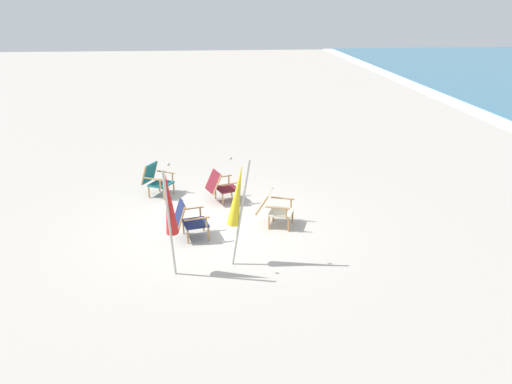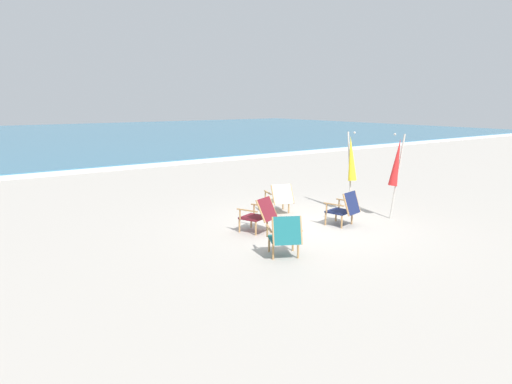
{
  "view_description": "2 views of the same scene",
  "coord_description": "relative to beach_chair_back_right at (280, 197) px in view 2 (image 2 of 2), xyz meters",
  "views": [
    {
      "loc": [
        9.95,
        0.05,
        4.64
      ],
      "look_at": [
        -0.16,
        0.95,
        0.7
      ],
      "focal_mm": 35.0,
      "sensor_mm": 36.0,
      "label": 1
    },
    {
      "loc": [
        -7.13,
        -7.65,
        2.86
      ],
      "look_at": [
        -1.08,
        0.75,
        0.79
      ],
      "focal_mm": 32.0,
      "sensor_mm": 36.0,
      "label": 2
    }
  ],
  "objects": [
    {
      "name": "ground_plane",
      "position": [
        -0.08,
        -1.31,
        -0.42
      ],
      "size": [
        80.0,
        80.0,
        0.0
      ],
      "primitive_type": "plane",
      "color": "#B2AAA0"
    },
    {
      "name": "sea",
      "position": [
        -0.08,
        30.7,
        -0.37
      ],
      "size": [
        80.0,
        40.0,
        0.1
      ],
      "primitive_type": "cube",
      "color": "teal",
      "rests_on": "ground"
    },
    {
      "name": "beach_chair_front_left",
      "position": [
        0.47,
        -1.82,
        0.01
      ],
      "size": [
        0.71,
        0.78,
        0.82
      ],
      "color": "#19234C",
      "rests_on": "ground"
    },
    {
      "name": "umbrella_furled_red",
      "position": [
        2.0,
        -2.03,
        0.96
      ],
      "size": [
        0.43,
        0.31,
        2.11
      ],
      "color": "#B7B2A8",
      "rests_on": "ground"
    },
    {
      "name": "beach_chair_back_right",
      "position": [
        0.0,
        0.0,
        0.0
      ],
      "size": [
        0.79,
        0.91,
        0.78
      ],
      "color": "beige",
      "rests_on": "ground"
    },
    {
      "name": "beach_chair_mid_center",
      "position": [
        -2.05,
        -2.72,
        0.01
      ],
      "size": [
        0.82,
        0.85,
        0.82
      ],
      "color": "#196066",
      "rests_on": "ground"
    },
    {
      "name": "beach_chair_far_center",
      "position": [
        -1.46,
        -1.1,
        0.0
      ],
      "size": [
        0.8,
        0.89,
        0.8
      ],
      "color": "maroon",
      "rests_on": "ground"
    },
    {
      "name": "umbrella_furled_yellow",
      "position": [
        1.68,
        -0.86,
        0.95
      ],
      "size": [
        0.34,
        0.47,
        2.1
      ],
      "color": "#B7B2A8",
      "rests_on": "ground"
    },
    {
      "name": "surf_band",
      "position": [
        -0.08,
        10.4,
        -0.39
      ],
      "size": [
        80.0,
        1.1,
        0.06
      ],
      "primitive_type": "cube",
      "color": "white",
      "rests_on": "ground"
    }
  ]
}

